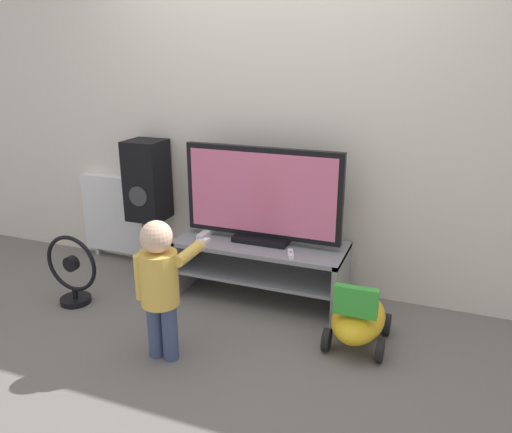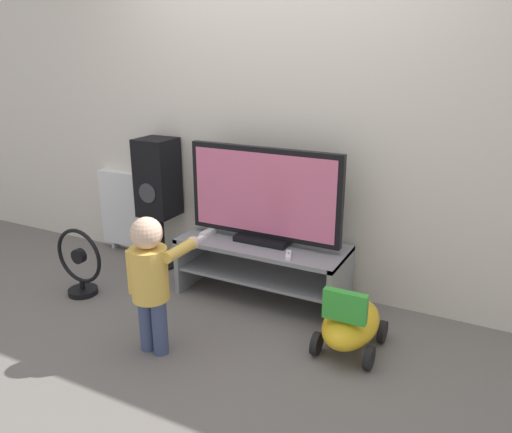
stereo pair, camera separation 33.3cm
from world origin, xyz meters
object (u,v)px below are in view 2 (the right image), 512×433
at_px(remote_primary, 288,255).
at_px(radiator, 129,210).
at_px(child, 151,274).
at_px(speaker_tower, 158,181).
at_px(television, 264,197).
at_px(floor_fan, 80,265).
at_px(game_console, 208,233).
at_px(ride_on_toy, 351,323).

distance_m(remote_primary, radiator, 1.73).
height_order(child, speaker_tower, speaker_tower).
height_order(television, floor_fan, television).
relative_size(game_console, child, 0.19).
distance_m(game_console, radiator, 1.05).
bearing_deg(television, ride_on_toy, -25.99).
relative_size(television, radiator, 1.56).
bearing_deg(television, game_console, -170.27).
height_order(floor_fan, ride_on_toy, floor_fan).
xyz_separation_m(television, ride_on_toy, (0.76, -0.37, -0.58)).
bearing_deg(floor_fan, ride_on_toy, 6.03).
xyz_separation_m(remote_primary, floor_fan, (-1.46, -0.41, -0.21)).
bearing_deg(remote_primary, speaker_tower, 167.33).
bearing_deg(child, floor_fan, 160.26).
relative_size(remote_primary, floor_fan, 0.26).
distance_m(television, radiator, 1.48).
bearing_deg(game_console, radiator, 163.39).
relative_size(speaker_tower, radiator, 1.48).
bearing_deg(ride_on_toy, remote_primary, 158.03).
xyz_separation_m(television, game_console, (-0.41, -0.07, -0.31)).
bearing_deg(game_console, floor_fan, -147.03).
distance_m(remote_primary, speaker_tower, 1.32).
distance_m(game_console, ride_on_toy, 1.24).
relative_size(child, speaker_tower, 0.79).
height_order(game_console, radiator, radiator).
relative_size(child, radiator, 1.17).
height_order(game_console, speaker_tower, speaker_tower).
bearing_deg(speaker_tower, floor_fan, -106.63).
relative_size(game_console, speaker_tower, 0.15).
bearing_deg(ride_on_toy, floor_fan, -173.97).
distance_m(floor_fan, radiator, 0.85).
relative_size(floor_fan, radiator, 0.71).
height_order(television, speaker_tower, television).
distance_m(child, ride_on_toy, 1.20).
height_order(remote_primary, speaker_tower, speaker_tower).
height_order(television, remote_primary, television).
height_order(remote_primary, radiator, radiator).
bearing_deg(remote_primary, ride_on_toy, -21.97).
xyz_separation_m(remote_primary, radiator, (-1.68, 0.40, -0.05)).
relative_size(child, ride_on_toy, 1.50).
relative_size(game_console, remote_primary, 1.20).
bearing_deg(game_console, ride_on_toy, -14.30).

